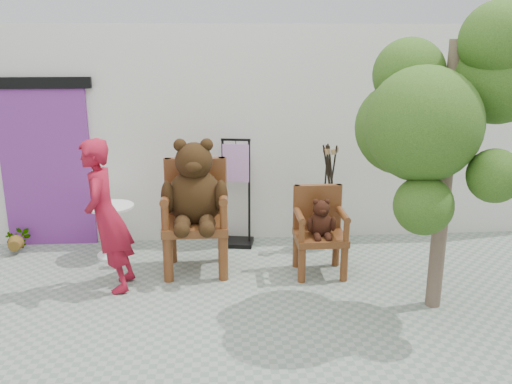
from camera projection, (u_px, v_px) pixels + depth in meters
ground_plane at (286, 328)px, 5.44m from camera, size 60.00×60.00×0.00m
back_wall at (262, 130)px, 8.01m from camera, size 9.00×1.00×3.00m
doorway at (46, 163)px, 7.39m from camera, size 1.40×0.11×2.33m
chair_big at (195, 197)px, 6.57m from camera, size 0.79×0.88×1.67m
chair_small at (320, 225)px, 6.61m from camera, size 0.61×0.56×1.07m
person at (106, 217)px, 6.08m from camera, size 0.43×0.65×1.76m
cafe_table at (112, 225)px, 7.14m from camera, size 0.60×0.60×0.70m
display_stand at (236, 205)px, 7.50m from camera, size 0.50×0.42×1.51m
stool_bucket at (328, 203)px, 7.39m from camera, size 0.32×0.32×1.45m
tree at (449, 102)px, 5.27m from camera, size 2.02×1.57×3.16m
potted_plant at (17, 239)px, 7.34m from camera, size 0.37×0.34×0.36m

